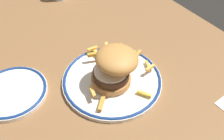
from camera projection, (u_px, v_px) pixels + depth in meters
The scene contains 5 objects.
ground_plane at pixel (89, 82), 70.73cm from camera, with size 146.30×100.11×4.00cm, color brown.
dinner_plate at pixel (112, 80), 67.54cm from camera, with size 27.45×27.45×1.60cm.
burger at pixel (114, 67), 62.16cm from camera, with size 15.52×15.55×10.96cm.
fries_pile at pixel (115, 62), 69.88cm from camera, with size 24.85×22.39×2.98cm.
side_plate at pixel (12, 92), 64.44cm from camera, with size 18.41×18.41×1.60cm.
Camera 1 is at (43.41, -20.27, 50.58)cm, focal length 39.13 mm.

